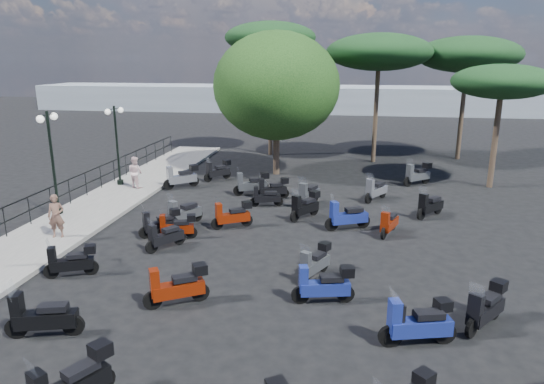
% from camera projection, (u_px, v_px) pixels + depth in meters
% --- Properties ---
extents(ground, '(120.00, 120.00, 0.00)m').
position_uv_depth(ground, '(223.00, 247.00, 16.74)').
color(ground, black).
rests_on(ground, ground).
extents(sidewalk, '(3.00, 30.00, 0.15)m').
position_uv_depth(sidewalk, '(93.00, 210.00, 20.59)').
color(sidewalk, slate).
rests_on(sidewalk, ground).
extents(railing, '(0.04, 26.04, 1.10)m').
position_uv_depth(railing, '(60.00, 191.00, 20.38)').
color(railing, black).
rests_on(railing, sidewalk).
extents(lamp_post_1, '(0.33, 1.23, 4.18)m').
position_uv_depth(lamp_post_1, '(52.00, 156.00, 19.31)').
color(lamp_post_1, black).
rests_on(lamp_post_1, sidewalk).
extents(lamp_post_2, '(0.51, 1.13, 3.93)m').
position_uv_depth(lamp_post_2, '(117.00, 140.00, 23.90)').
color(lamp_post_2, black).
rests_on(lamp_post_2, sidewalk).
extents(woman, '(0.65, 0.52, 1.56)m').
position_uv_depth(woman, '(56.00, 216.00, 17.10)').
color(woman, brown).
rests_on(woman, sidewalk).
extents(pedestrian_far, '(0.93, 0.84, 1.55)m').
position_uv_depth(pedestrian_far, '(135.00, 172.00, 23.67)').
color(pedestrian_far, beige).
rests_on(pedestrian_far, sidewalk).
extents(scooter_0, '(1.76, 0.74, 1.43)m').
position_uv_depth(scooter_0, '(42.00, 318.00, 11.25)').
color(scooter_0, black).
rests_on(scooter_0, ground).
extents(scooter_1, '(1.47, 0.83, 1.25)m').
position_uv_depth(scooter_1, '(71.00, 262.00, 14.39)').
color(scooter_1, black).
rests_on(scooter_1, ground).
extents(scooter_2, '(1.01, 1.33, 1.25)m').
position_uv_depth(scooter_2, '(165.00, 237.00, 16.47)').
color(scooter_2, black).
rests_on(scooter_2, ground).
extents(scooter_3, '(1.45, 0.68, 1.19)m').
position_uv_depth(scooter_3, '(177.00, 227.00, 17.41)').
color(scooter_3, black).
rests_on(scooter_3, ground).
extents(scooter_4, '(1.03, 1.56, 1.40)m').
position_uv_depth(scooter_4, '(184.00, 214.00, 18.81)').
color(scooter_4, black).
rests_on(scooter_4, ground).
extents(scooter_5, '(1.53, 1.35, 1.48)m').
position_uv_depth(scooter_5, '(182.00, 177.00, 24.25)').
color(scooter_5, black).
rests_on(scooter_5, ground).
extents(scooter_7, '(1.33, 1.12, 1.27)m').
position_uv_depth(scooter_7, '(160.00, 223.00, 17.70)').
color(scooter_7, black).
rests_on(scooter_7, ground).
extents(scooter_8, '(1.49, 1.00, 1.32)m').
position_uv_depth(scooter_8, '(232.00, 216.00, 18.53)').
color(scooter_8, black).
rests_on(scooter_8, ground).
extents(scooter_9, '(1.45, 0.60, 1.18)m').
position_uv_depth(scooter_9, '(266.00, 198.00, 21.24)').
color(scooter_9, black).
rests_on(scooter_9, ground).
extents(scooter_10, '(1.21, 1.38, 1.34)m').
position_uv_depth(scooter_10, '(218.00, 171.00, 25.81)').
color(scooter_10, black).
rests_on(scooter_10, ground).
extents(scooter_12, '(1.68, 0.67, 1.36)m').
position_uv_depth(scooter_12, '(324.00, 285.00, 12.82)').
color(scooter_12, black).
rests_on(scooter_12, ground).
extents(scooter_13, '(1.58, 1.08, 1.40)m').
position_uv_depth(scooter_13, '(177.00, 286.00, 12.71)').
color(scooter_13, black).
rests_on(scooter_13, ground).
extents(scooter_14, '(1.11, 1.51, 1.37)m').
position_uv_depth(scooter_14, '(305.00, 206.00, 19.62)').
color(scooter_14, black).
rests_on(scooter_14, ground).
extents(scooter_15, '(1.67, 0.93, 1.41)m').
position_uv_depth(scooter_15, '(252.00, 184.00, 23.00)').
color(scooter_15, black).
rests_on(scooter_15, ground).
extents(scooter_16, '(1.53, 0.82, 1.28)m').
position_uv_depth(scooter_16, '(273.00, 189.00, 22.37)').
color(scooter_16, black).
rests_on(scooter_16, ground).
extents(scooter_18, '(1.79, 0.75, 1.45)m').
position_uv_depth(scooter_18, '(416.00, 325.00, 10.91)').
color(scooter_18, black).
rests_on(scooter_18, ground).
extents(scooter_19, '(0.88, 1.43, 1.24)m').
position_uv_depth(scooter_19, '(315.00, 263.00, 14.33)').
color(scooter_19, black).
rests_on(scooter_19, ground).
extents(scooter_20, '(0.78, 1.51, 1.26)m').
position_uv_depth(scooter_20, '(389.00, 224.00, 17.81)').
color(scooter_20, black).
rests_on(scooter_20, ground).
extents(scooter_21, '(0.89, 1.77, 1.48)m').
position_uv_depth(scooter_21, '(308.00, 195.00, 21.25)').
color(scooter_21, black).
rests_on(scooter_21, ground).
extents(scooter_22, '(1.07, 1.53, 1.39)m').
position_uv_depth(scooter_22, '(376.00, 190.00, 22.09)').
color(scooter_22, black).
rests_on(scooter_22, ground).
extents(scooter_24, '(1.56, 0.88, 1.33)m').
position_uv_depth(scooter_24, '(418.00, 323.00, 11.02)').
color(scooter_24, black).
rests_on(scooter_24, ground).
extents(scooter_25, '(1.21, 1.44, 1.37)m').
position_uv_depth(scooter_25, '(486.00, 308.00, 11.63)').
color(scooter_25, black).
rests_on(scooter_25, ground).
extents(scooter_26, '(1.71, 0.97, 1.46)m').
position_uv_depth(scooter_26, '(347.00, 217.00, 18.34)').
color(scooter_26, black).
rests_on(scooter_26, ground).
extents(scooter_27, '(1.20, 1.39, 1.38)m').
position_uv_depth(scooter_27, '(430.00, 206.00, 19.80)').
color(scooter_27, black).
rests_on(scooter_27, ground).
extents(scooter_28, '(1.49, 1.31, 1.44)m').
position_uv_depth(scooter_28, '(418.00, 175.00, 24.85)').
color(scooter_28, black).
rests_on(scooter_28, ground).
extents(broadleaf_tree, '(6.81, 6.81, 7.75)m').
position_uv_depth(broadleaf_tree, '(276.00, 86.00, 26.05)').
color(broadleaf_tree, '#38281E').
rests_on(broadleaf_tree, ground).
extents(pine_0, '(6.34, 6.34, 7.77)m').
position_uv_depth(pine_0, '(379.00, 52.00, 28.83)').
color(pine_0, '#38281E').
rests_on(pine_0, ground).
extents(pine_1, '(6.34, 6.34, 7.64)m').
position_uv_depth(pine_1, '(468.00, 55.00, 29.67)').
color(pine_1, '#38281E').
rests_on(pine_1, ground).
extents(pine_2, '(5.81, 5.81, 8.58)m').
position_uv_depth(pine_2, '(270.00, 38.00, 30.80)').
color(pine_2, '#38281E').
rests_on(pine_2, ground).
extents(pine_3, '(4.78, 4.78, 6.07)m').
position_uv_depth(pine_3, '(502.00, 82.00, 23.18)').
color(pine_3, '#38281E').
rests_on(pine_3, ground).
extents(distant_hills, '(70.00, 8.00, 3.00)m').
position_uv_depth(distant_hills, '(318.00, 99.00, 59.13)').
color(distant_hills, gray).
rests_on(distant_hills, ground).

